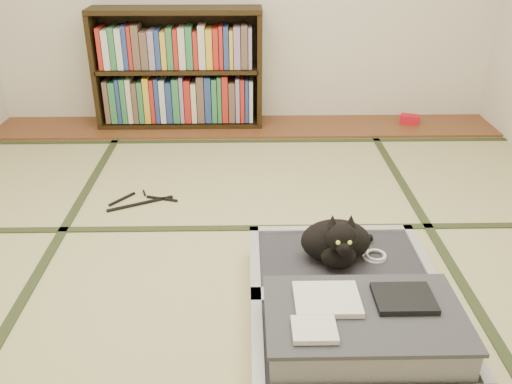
{
  "coord_description": "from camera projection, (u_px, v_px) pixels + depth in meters",
  "views": [
    {
      "loc": [
        0.0,
        -2.16,
        1.52
      ],
      "look_at": [
        0.05,
        0.35,
        0.25
      ],
      "focal_mm": 38.0,
      "sensor_mm": 36.0,
      "label": 1
    }
  ],
  "objects": [
    {
      "name": "floor",
      "position": [
        247.0,
        271.0,
        2.61
      ],
      "size": [
        4.5,
        4.5,
        0.0
      ],
      "primitive_type": "plane",
      "color": "#CCBB88",
      "rests_on": "ground"
    },
    {
      "name": "wood_strip",
      "position": [
        246.0,
        127.0,
        4.39
      ],
      "size": [
        4.0,
        0.5,
        0.02
      ],
      "primitive_type": "cube",
      "color": "brown",
      "rests_on": "ground"
    },
    {
      "name": "red_item",
      "position": [
        410.0,
        119.0,
        4.42
      ],
      "size": [
        0.17,
        0.14,
        0.07
      ],
      "primitive_type": "cube",
      "rotation": [
        0.0,
        0.0,
        -0.37
      ],
      "color": "red",
      "rests_on": "wood_strip"
    },
    {
      "name": "tatami_borders",
      "position": [
        247.0,
        219.0,
        3.05
      ],
      "size": [
        4.0,
        4.5,
        0.01
      ],
      "color": "#2D381E",
      "rests_on": "ground"
    },
    {
      "name": "bookcase",
      "position": [
        179.0,
        71.0,
        4.24
      ],
      "size": [
        1.3,
        0.3,
        0.92
      ],
      "color": "black",
      "rests_on": "wood_strip"
    },
    {
      "name": "suitcase",
      "position": [
        350.0,
        312.0,
        2.17
      ],
      "size": [
        0.8,
        1.06,
        0.31
      ],
      "color": "#BCBCC1",
      "rests_on": "floor"
    },
    {
      "name": "cat",
      "position": [
        337.0,
        242.0,
        2.36
      ],
      "size": [
        0.35,
        0.36,
        0.29
      ],
      "color": "black",
      "rests_on": "suitcase"
    },
    {
      "name": "cable_coil",
      "position": [
        375.0,
        256.0,
        2.43
      ],
      "size": [
        0.11,
        0.11,
        0.03
      ],
      "color": "white",
      "rests_on": "suitcase"
    },
    {
      "name": "hanger",
      "position": [
        141.0,
        201.0,
        3.24
      ],
      "size": [
        0.4,
        0.27,
        0.01
      ],
      "color": "black",
      "rests_on": "floor"
    }
  ]
}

